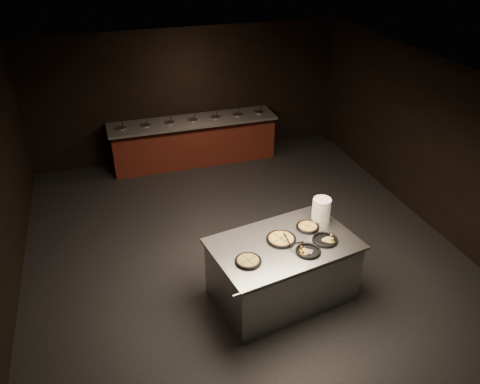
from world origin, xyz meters
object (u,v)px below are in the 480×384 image
Objects in this scene: plate_stack at (321,210)px; pan_veggie_whole at (248,261)px; serving_counter at (282,271)px; pan_cheese_whole at (281,239)px.

pan_veggie_whole is at bearing -156.29° from plate_stack.
pan_veggie_whole is (-0.61, -0.24, 0.52)m from serving_counter.
plate_stack reaches higher than pan_cheese_whole.
plate_stack is 1.05× the size of pan_veggie_whole.
serving_counter is 6.12× the size of pan_veggie_whole.
plate_stack is 0.80m from pan_cheese_whole.
serving_counter is at bearing 21.48° from pan_veggie_whole.
plate_stack reaches higher than pan_veggie_whole.
pan_cheese_whole is (0.59, 0.32, 0.00)m from pan_veggie_whole.
pan_cheese_whole is at bearing 28.01° from pan_veggie_whole.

